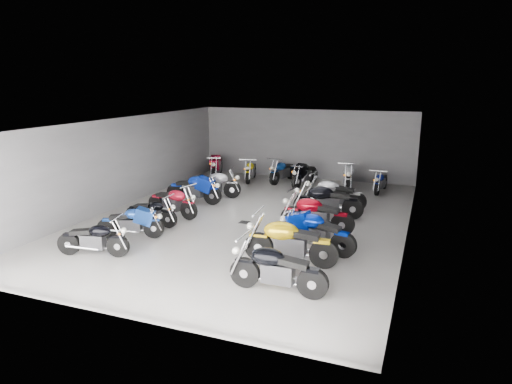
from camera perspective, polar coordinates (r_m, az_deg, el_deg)
ground at (r=15.30m, az=-0.74°, el=-3.30°), size 14.00×14.00×0.00m
wall_back at (r=21.48m, az=6.20°, el=5.97°), size 10.00×0.10×3.20m
wall_left at (r=17.36m, az=-16.32°, el=3.63°), size 0.10×14.00×3.20m
wall_right at (r=13.89m, az=18.78°, el=1.01°), size 0.10×14.00×3.20m
ceiling at (r=14.68m, az=-0.78°, el=8.80°), size 10.00×14.00×0.04m
drain_grate at (r=14.85m, az=-1.46°, el=-3.81°), size 0.32×0.32×0.01m
motorcycle_left_a at (r=12.70m, az=-19.61°, el=-5.53°), size 1.92×0.61×0.86m
motorcycle_left_b at (r=13.79m, az=-15.34°, el=-3.70°), size 1.86×0.83×0.86m
motorcycle_left_c at (r=14.79m, az=-12.94°, el=-2.47°), size 1.86×0.36×0.82m
motorcycle_left_d at (r=15.64m, az=-10.36°, el=-1.22°), size 2.09×0.61×0.93m
motorcycle_left_e at (r=17.21m, az=-7.72°, el=0.36°), size 2.23×0.45×0.98m
motorcycle_left_f at (r=17.94m, az=-5.33°, el=0.97°), size 2.19×0.69×0.98m
motorcycle_right_a at (r=9.98m, az=2.59°, el=-9.63°), size 2.23×0.43×0.98m
motorcycle_right_b at (r=11.45m, az=4.22°, el=-6.27°), size 2.41×0.51×1.06m
motorcycle_right_c at (r=12.34m, az=7.37°, el=-5.01°), size 2.25×0.62×1.00m
motorcycle_right_d at (r=13.89m, az=7.48°, el=-2.82°), size 2.31×0.50×1.02m
motorcycle_right_e at (r=15.42m, az=8.86°, el=-1.15°), size 2.36×0.57×1.04m
motorcycle_right_f at (r=16.49m, az=9.70°, el=-0.27°), size 2.27×0.47×1.00m
motorcycle_back_a at (r=21.81m, az=-4.91°, el=3.34°), size 0.81×2.26×1.02m
motorcycle_back_b at (r=20.87m, az=-0.67°, el=2.71°), size 0.56×2.00×0.89m
motorcycle_back_c at (r=20.60m, az=3.39°, el=2.62°), size 0.67×2.11×0.94m
motorcycle_back_d at (r=19.95m, az=6.11°, el=2.24°), size 0.65×2.16×0.96m
motorcycle_back_e at (r=19.54m, az=11.47°, el=1.89°), size 0.59×2.31×1.02m
motorcycle_back_f at (r=19.40m, az=15.34°, el=1.25°), size 0.42×1.86×0.82m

